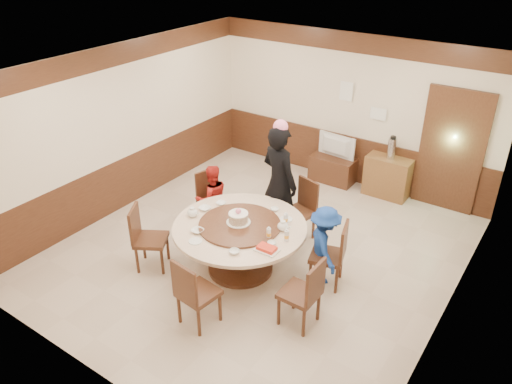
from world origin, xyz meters
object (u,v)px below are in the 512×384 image
Objects in this scene: birthday_cake at (238,218)px; tv_stand at (333,169)px; person_standing at (279,183)px; television at (335,147)px; banquet_table at (240,238)px; thermos at (392,148)px; shrimp_platter at (267,249)px; side_cabinet at (387,177)px; person_red at (212,199)px; person_blue at (324,245)px.

birthday_cake reaches higher than tv_stand.
television is (-0.13, 2.19, -0.21)m from person_standing.
birthday_cake reaches higher than banquet_table.
thermos is at bearing 74.81° from banquet_table.
birthday_cake is at bearing 152.86° from banquet_table.
shrimp_platter is 3.63m from thermos.
person_standing is 2.48m from side_cabinet.
side_cabinet is 0.57m from thermos.
person_standing is at bearing 98.53° from television.
banquet_table is 3.31m from television.
shrimp_platter is 3.72m from tv_stand.
person_standing reaches higher than television.
person_red is 3.33m from thermos.
person_red is 1.34× the size of tv_stand.
television is at bearing 93.15° from banquet_table.
side_cabinet is at bearing 85.94° from shrimp_platter.
person_blue is 1.52× the size of television.
banquet_table is 1.19m from person_red.
television is 1.11m from thermos.
birthday_cake is (-1.12, -0.44, 0.28)m from person_blue.
person_standing is (-0.05, 1.11, 0.40)m from banquet_table.
banquet_table is at bearing 69.41° from person_blue.
person_blue is 3.43× the size of birthday_cake.
person_standing reaches higher than shrimp_platter.
person_red is 2.81m from tv_stand.
person_blue reaches higher than person_red.
person_red is 1.49× the size of television.
tv_stand is at bearing -178.42° from thermos.
person_red is at bearing 148.08° from banquet_table.
birthday_cake reaches higher than television.
shrimp_platter is 0.39× the size of television.
person_standing reaches higher than banquet_table.
person_standing reaches higher than person_blue.
person_standing is 2.30m from tv_stand.
thermos is at bearing 1.58° from tv_stand.
tv_stand is 1.06× the size of side_cabinet.
person_red is 0.98× the size of person_blue.
person_red reaches higher than tv_stand.
thermos is (1.91, 2.70, 0.37)m from person_red.
person_blue is 1.37× the size of tv_stand.
person_standing reaches higher than person_red.
thermos is at bearing -173.29° from television.
banquet_table is at bearing -105.19° from thermos.
person_standing reaches higher than side_cabinet.
side_cabinet is at bearing 180.00° from thermos.
side_cabinet is at bearing -98.08° from person_standing.
side_cabinet reaches higher than tv_stand.
person_blue is (2.10, -0.17, 0.01)m from person_red.
tv_stand is (-0.18, 3.30, -0.28)m from banquet_table.
person_blue is at bearing -86.28° from thermos.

